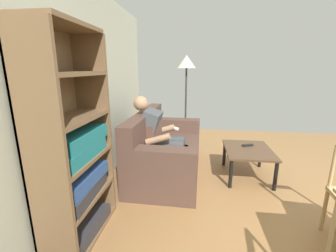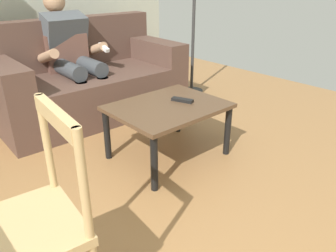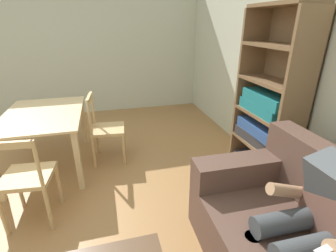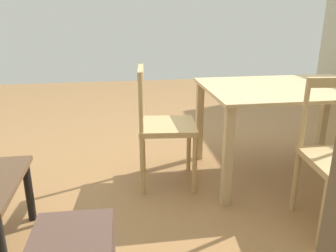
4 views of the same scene
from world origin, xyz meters
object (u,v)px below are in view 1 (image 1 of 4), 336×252
Objects in this scene: couch at (164,151)px; coffee_table at (248,153)px; person_lounging at (159,135)px; floor_lamp at (186,70)px; bookshelf at (74,157)px; tv_remote at (248,145)px.

couch reaches higher than coffee_table.
person_lounging is at bearing 150.03° from couch.
floor_lamp reaches higher than couch.
floor_lamp reaches higher than coffee_table.
bookshelf is at bearing 128.07° from coffee_table.
couch is 1.56× the size of person_lounging.
person_lounging is at bearing 94.31° from coffee_table.
couch is at bearing 74.09° from tv_remote.
couch is 1.28m from tv_remote.
couch is 2.24× the size of coffee_table.
couch is 1.65m from bookshelf.
tv_remote is (0.13, -0.02, 0.07)m from coffee_table.
coffee_table is 4.88× the size of tv_remote.
bookshelf reaches higher than tv_remote.
coffee_table is (-0.01, -1.25, 0.04)m from couch.
floor_lamp is (1.36, -0.33, 0.92)m from person_lounging.
couch is 1.76m from floor_lamp.
coffee_table is at bearing -141.98° from floor_lamp.
person_lounging reaches higher than couch.
couch is at bearing 89.72° from coffee_table.
tv_remote is 0.09× the size of bookshelf.
person_lounging is (-0.11, 0.06, 0.28)m from couch.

